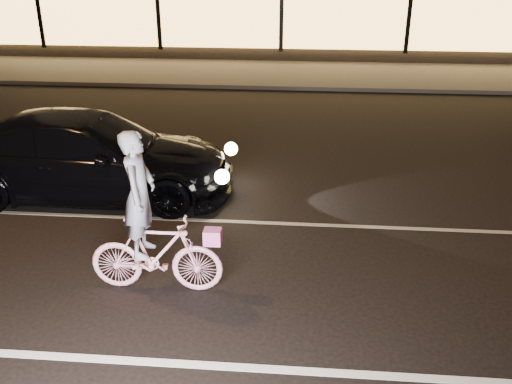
{
  "coord_description": "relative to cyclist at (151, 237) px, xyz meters",
  "views": [
    {
      "loc": [
        0.91,
        -6.41,
        4.35
      ],
      "look_at": [
        0.31,
        0.6,
        1.19
      ],
      "focal_mm": 40.0,
      "sensor_mm": 36.0,
      "label": 1
    }
  ],
  "objects": [
    {
      "name": "ground",
      "position": [
        1.0,
        0.05,
        -0.79
      ],
      "size": [
        90.0,
        90.0,
        0.0
      ],
      "primitive_type": "plane",
      "color": "black",
      "rests_on": "ground"
    },
    {
      "name": "sedan",
      "position": [
        -1.91,
        2.98,
        -0.04
      ],
      "size": [
        5.24,
        2.2,
        1.5
      ],
      "rotation": [
        0.0,
        0.0,
        1.59
      ],
      "color": "black",
      "rests_on": "ground"
    },
    {
      "name": "cyclist",
      "position": [
        0.0,
        0.0,
        0.0
      ],
      "size": [
        1.77,
        0.61,
        2.23
      ],
      "rotation": [
        0.0,
        0.0,
        1.57
      ],
      "color": "#FF4E85",
      "rests_on": "ground"
    },
    {
      "name": "sidewalk",
      "position": [
        1.0,
        13.05,
        -0.73
      ],
      "size": [
        30.0,
        4.0,
        0.12
      ],
      "primitive_type": "cube",
      "color": "#383533",
      "rests_on": "ground"
    },
    {
      "name": "lane_stripe_near",
      "position": [
        1.0,
        -1.45,
        -0.79
      ],
      "size": [
        60.0,
        0.12,
        0.01
      ],
      "primitive_type": "cube",
      "color": "silver",
      "rests_on": "ground"
    },
    {
      "name": "lane_stripe_far",
      "position": [
        1.0,
        2.05,
        -0.79
      ],
      "size": [
        60.0,
        0.1,
        0.01
      ],
      "primitive_type": "cube",
      "color": "gray",
      "rests_on": "ground"
    }
  ]
}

